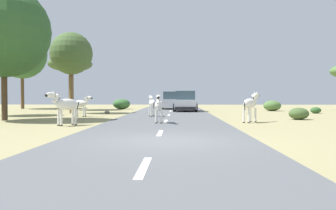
{
  "coord_description": "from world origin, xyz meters",
  "views": [
    {
      "loc": [
        0.28,
        -10.47,
        1.36
      ],
      "look_at": [
        -0.26,
        8.95,
        0.86
      ],
      "focal_mm": 37.98,
      "sensor_mm": 36.0,
      "label": 1
    }
  ],
  "objects_px": {
    "zebra_4": "(251,104)",
    "tree_1": "(4,32)",
    "zebra_0": "(159,106)",
    "bush_1": "(316,110)",
    "car_0": "(172,101)",
    "bush_0": "(272,106)",
    "bush_2": "(122,104)",
    "car_1": "(185,102)",
    "bush_3": "(299,114)",
    "rock_0": "(107,112)",
    "tree_5": "(71,54)",
    "tree_6": "(70,65)",
    "tree_4": "(22,54)",
    "zebra_3": "(152,103)",
    "zebra_2": "(81,104)",
    "zebra_1": "(65,105)"
  },
  "relations": [
    {
      "from": "tree_4",
      "to": "bush_3",
      "type": "distance_m",
      "value": 29.21
    },
    {
      "from": "car_1",
      "to": "bush_2",
      "type": "distance_m",
      "value": 8.59
    },
    {
      "from": "bush_2",
      "to": "rock_0",
      "type": "bearing_deg",
      "value": -87.67
    },
    {
      "from": "zebra_4",
      "to": "tree_5",
      "type": "height_order",
      "value": "tree_5"
    },
    {
      "from": "bush_1",
      "to": "zebra_3",
      "type": "bearing_deg",
      "value": -156.55
    },
    {
      "from": "zebra_0",
      "to": "bush_1",
      "type": "height_order",
      "value": "zebra_0"
    },
    {
      "from": "tree_1",
      "to": "bush_1",
      "type": "relative_size",
      "value": 9.2
    },
    {
      "from": "zebra_4",
      "to": "car_0",
      "type": "bearing_deg",
      "value": 142.19
    },
    {
      "from": "bush_0",
      "to": "bush_3",
      "type": "relative_size",
      "value": 1.38
    },
    {
      "from": "bush_2",
      "to": "rock_0",
      "type": "relative_size",
      "value": 4.37
    },
    {
      "from": "zebra_2",
      "to": "car_0",
      "type": "relative_size",
      "value": 0.33
    },
    {
      "from": "car_1",
      "to": "tree_1",
      "type": "bearing_deg",
      "value": 48.89
    },
    {
      "from": "tree_4",
      "to": "bush_3",
      "type": "relative_size",
      "value": 7.3
    },
    {
      "from": "bush_2",
      "to": "bush_0",
      "type": "bearing_deg",
      "value": -15.56
    },
    {
      "from": "car_1",
      "to": "rock_0",
      "type": "height_order",
      "value": "car_1"
    },
    {
      "from": "car_0",
      "to": "bush_0",
      "type": "bearing_deg",
      "value": -19.4
    },
    {
      "from": "zebra_0",
      "to": "zebra_2",
      "type": "height_order",
      "value": "zebra_0"
    },
    {
      "from": "tree_6",
      "to": "zebra_3",
      "type": "bearing_deg",
      "value": -52.79
    },
    {
      "from": "zebra_4",
      "to": "tree_1",
      "type": "xyz_separation_m",
      "value": [
        -13.36,
        1.23,
        3.98
      ]
    },
    {
      "from": "zebra_0",
      "to": "zebra_4",
      "type": "bearing_deg",
      "value": -167.11
    },
    {
      "from": "bush_0",
      "to": "rock_0",
      "type": "height_order",
      "value": "bush_0"
    },
    {
      "from": "tree_1",
      "to": "rock_0",
      "type": "distance_m",
      "value": 9.88
    },
    {
      "from": "zebra_4",
      "to": "bush_1",
      "type": "bearing_deg",
      "value": 92.41
    },
    {
      "from": "bush_0",
      "to": "bush_1",
      "type": "height_order",
      "value": "bush_0"
    },
    {
      "from": "car_0",
      "to": "car_1",
      "type": "bearing_deg",
      "value": -75.28
    },
    {
      "from": "zebra_1",
      "to": "tree_6",
      "type": "bearing_deg",
      "value": -29.01
    },
    {
      "from": "car_0",
      "to": "bush_3",
      "type": "bearing_deg",
      "value": -62.77
    },
    {
      "from": "zebra_1",
      "to": "car_0",
      "type": "distance_m",
      "value": 20.2
    },
    {
      "from": "car_1",
      "to": "bush_3",
      "type": "xyz_separation_m",
      "value": [
        6.3,
        -10.17,
        -0.51
      ]
    },
    {
      "from": "zebra_3",
      "to": "zebra_2",
      "type": "bearing_deg",
      "value": 158.04
    },
    {
      "from": "car_1",
      "to": "car_0",
      "type": "bearing_deg",
      "value": -74.8
    },
    {
      "from": "zebra_1",
      "to": "tree_6",
      "type": "distance_m",
      "value": 19.05
    },
    {
      "from": "zebra_3",
      "to": "bush_1",
      "type": "xyz_separation_m",
      "value": [
        12.38,
        5.37,
        -0.64
      ]
    },
    {
      "from": "zebra_0",
      "to": "car_1",
      "type": "height_order",
      "value": "car_1"
    },
    {
      "from": "zebra_0",
      "to": "car_0",
      "type": "bearing_deg",
      "value": -91.69
    },
    {
      "from": "tree_4",
      "to": "rock_0",
      "type": "height_order",
      "value": "tree_4"
    },
    {
      "from": "zebra_0",
      "to": "zebra_3",
      "type": "relative_size",
      "value": 1.04
    },
    {
      "from": "zebra_0",
      "to": "tree_4",
      "type": "height_order",
      "value": "tree_4"
    },
    {
      "from": "tree_1",
      "to": "bush_2",
      "type": "relative_size",
      "value": 4.21
    },
    {
      "from": "zebra_3",
      "to": "bush_2",
      "type": "relative_size",
      "value": 0.82
    },
    {
      "from": "bush_2",
      "to": "rock_0",
      "type": "xyz_separation_m",
      "value": [
        0.38,
        -9.4,
        -0.42
      ]
    },
    {
      "from": "zebra_0",
      "to": "tree_5",
      "type": "height_order",
      "value": "tree_5"
    },
    {
      "from": "tree_1",
      "to": "bush_0",
      "type": "xyz_separation_m",
      "value": [
        18.2,
        12.93,
        -4.45
      ]
    },
    {
      "from": "tree_1",
      "to": "bush_2",
      "type": "height_order",
      "value": "tree_1"
    },
    {
      "from": "tree_6",
      "to": "bush_3",
      "type": "distance_m",
      "value": 22.36
    },
    {
      "from": "tree_5",
      "to": "rock_0",
      "type": "bearing_deg",
      "value": -10.93
    },
    {
      "from": "car_0",
      "to": "tree_5",
      "type": "height_order",
      "value": "tree_5"
    },
    {
      "from": "bush_3",
      "to": "car_0",
      "type": "bearing_deg",
      "value": 116.39
    },
    {
      "from": "tree_1",
      "to": "bush_1",
      "type": "height_order",
      "value": "tree_1"
    },
    {
      "from": "rock_0",
      "to": "bush_1",
      "type": "bearing_deg",
      "value": 3.27
    }
  ]
}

